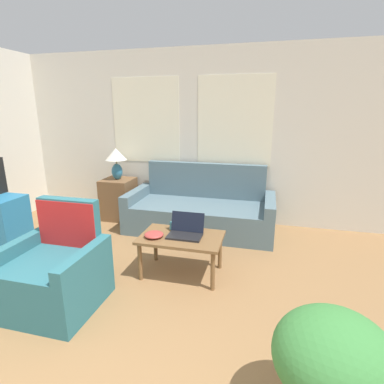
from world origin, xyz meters
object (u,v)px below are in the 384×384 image
coffee_table (181,241)px  laptop (186,231)px  cup_navy (173,226)px  snack_bowl (154,235)px  potted_plant (333,364)px  table_lamp (116,159)px  couch (201,211)px  armchair (56,274)px

coffee_table → laptop: laptop is taller
cup_navy → snack_bowl: cup_navy is taller
snack_bowl → potted_plant: potted_plant is taller
laptop → table_lamp: bearing=137.3°
potted_plant → snack_bowl: bearing=139.7°
table_lamp → snack_bowl: (1.20, -1.52, -0.51)m
laptop → snack_bowl: laptop is taller
couch → coffee_table: size_ratio=2.44×
potted_plant → couch: bearing=116.1°
table_lamp → cup_navy: size_ratio=6.28×
table_lamp → potted_plant: (2.70, -2.79, -0.55)m
armchair → cup_navy: size_ratio=11.72×
potted_plant → laptop: bearing=130.5°
table_lamp → snack_bowl: size_ratio=2.46×
cup_navy → snack_bowl: size_ratio=0.39×
table_lamp → coffee_table: 2.13m
couch → table_lamp: table_lamp is taller
table_lamp → potted_plant: bearing=-45.9°
table_lamp → laptop: (1.51, -1.39, -0.49)m
table_lamp → cup_navy: table_lamp is taller
cup_navy → couch: bearing=86.7°
armchair → coffee_table: armchair is taller
table_lamp → coffee_table: size_ratio=0.57×
laptop → potted_plant: size_ratio=0.51×
armchair → table_lamp: 2.34m
couch → coffee_table: (0.08, -1.31, 0.12)m
couch → armchair: size_ratio=2.28×
cup_navy → snack_bowl: (-0.12, -0.26, -0.01)m
cup_navy → snack_bowl: 0.29m
coffee_table → snack_bowl: (-0.27, -0.09, 0.08)m
couch → cup_navy: couch is taller
couch → laptop: 1.30m
armchair → laptop: armchair is taller
armchair → potted_plant: armchair is taller
snack_bowl → laptop: bearing=21.3°
armchair → table_lamp: bearing=103.2°
snack_bowl → potted_plant: bearing=-40.3°
snack_bowl → cup_navy: bearing=64.5°
coffee_table → potted_plant: bearing=-48.0°
laptop → potted_plant: bearing=-49.5°
coffee_table → laptop: bearing=36.6°
coffee_table → snack_bowl: size_ratio=4.30×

